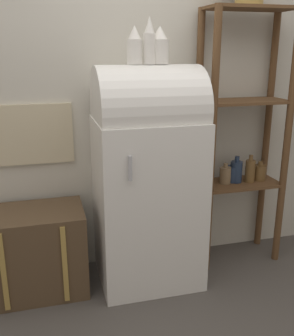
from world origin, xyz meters
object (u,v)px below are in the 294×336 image
Objects in this scene: vase_left at (135,46)px; vase_right at (160,46)px; refrigerator at (148,175)px; vase_center at (149,42)px; suitcase_trunk at (35,252)px.

vase_left is 0.15m from vase_right.
vase_left is (-0.08, 0.01, 0.80)m from refrigerator.
refrigerator is 0.80m from vase_right.
refrigerator is 6.53× the size of vase_left.
vase_center is (0.01, -0.01, 0.82)m from refrigerator.
suitcase_trunk is 1.51m from vase_right.
vase_left is 0.81× the size of vase_center.
refrigerator is at bearing -172.45° from vase_right.
suitcase_trunk is 2.89× the size of vase_right.
suitcase_trunk is at bearing 178.59° from vase_left.
vase_right is (0.08, 0.01, 0.80)m from refrigerator.
vase_left reaches higher than suitcase_trunk.
refrigerator is 5.30× the size of vase_center.
vase_right is at bearing 12.69° from vase_center.
vase_right reaches higher than refrigerator.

